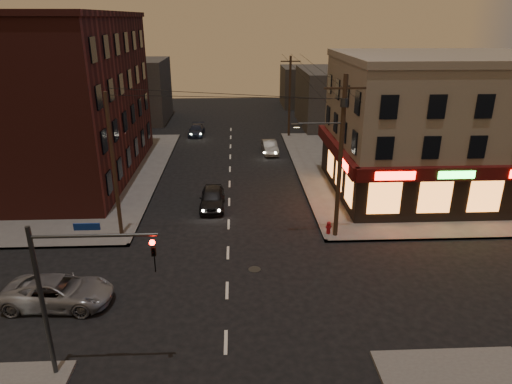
{
  "coord_description": "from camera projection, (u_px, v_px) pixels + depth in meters",
  "views": [
    {
      "loc": [
        0.56,
        -20.05,
        13.07
      ],
      "look_at": [
        1.75,
        5.68,
        3.2
      ],
      "focal_mm": 32.0,
      "sensor_mm": 36.0,
      "label": 1
    }
  ],
  "objects": [
    {
      "name": "sedan_near",
      "position": [
        212.0,
        198.0,
        33.34
      ],
      "size": [
        1.77,
        4.37,
        1.49
      ],
      "primitive_type": "imported",
      "rotation": [
        0.0,
        0.0,
        -0.0
      ],
      "color": "black",
      "rests_on": "ground"
    },
    {
      "name": "fire_hydrant",
      "position": [
        329.0,
        227.0,
        29.02
      ],
      "size": [
        0.38,
        0.38,
        0.84
      ],
      "rotation": [
        0.0,
        0.0,
        0.32
      ],
      "color": "maroon",
      "rests_on": "sidewalk_ne"
    },
    {
      "name": "utility_pole_main",
      "position": [
        339.0,
        150.0,
        27.0
      ],
      "size": [
        4.2,
        0.44,
        10.0
      ],
      "color": "#382619",
      "rests_on": "sidewalk_ne"
    },
    {
      "name": "bg_building_nw",
      "position": [
        133.0,
        91.0,
        60.55
      ],
      "size": [
        9.0,
        10.0,
        8.0
      ],
      "primitive_type": "cube",
      "color": "#3F3D3A",
      "rests_on": "ground"
    },
    {
      "name": "bg_building_ne_b",
      "position": [
        308.0,
        86.0,
        71.31
      ],
      "size": [
        8.0,
        8.0,
        6.0
      ],
      "primitive_type": "cube",
      "color": "#3F3D3A",
      "rests_on": "ground"
    },
    {
      "name": "pizza_building",
      "position": [
        437.0,
        126.0,
        34.66
      ],
      "size": [
        15.85,
        12.85,
        10.5
      ],
      "color": "gray",
      "rests_on": "sidewalk_ne"
    },
    {
      "name": "ground",
      "position": [
        227.0,
        290.0,
        23.36
      ],
      "size": [
        120.0,
        120.0,
        0.0
      ],
      "primitive_type": "plane",
      "color": "black",
      "rests_on": "ground"
    },
    {
      "name": "suv_cross",
      "position": [
        58.0,
        292.0,
        21.97
      ],
      "size": [
        5.3,
        2.71,
        1.43
      ],
      "primitive_type": "imported",
      "rotation": [
        0.0,
        0.0,
        1.5
      ],
      "color": "gray",
      "rests_on": "ground"
    },
    {
      "name": "sidewalk_nw",
      "position": [
        26.0,
        175.0,
        40.28
      ],
      "size": [
        24.0,
        28.0,
        0.15
      ],
      "primitive_type": "cube",
      "color": "#514F4C",
      "rests_on": "ground"
    },
    {
      "name": "sidewalk_ne",
      "position": [
        426.0,
        169.0,
        41.83
      ],
      "size": [
        24.0,
        28.0,
        0.15
      ],
      "primitive_type": "cube",
      "color": "#514F4C",
      "rests_on": "ground"
    },
    {
      "name": "sedan_mid",
      "position": [
        270.0,
        147.0,
        46.68
      ],
      "size": [
        1.67,
        4.1,
        1.32
      ],
      "primitive_type": "imported",
      "rotation": [
        0.0,
        0.0,
        0.07
      ],
      "color": "slate",
      "rests_on": "ground"
    },
    {
      "name": "utility_pole_far",
      "position": [
        290.0,
        97.0,
        51.84
      ],
      "size": [
        0.26,
        0.26,
        9.0
      ],
      "primitive_type": "cylinder",
      "color": "#382619",
      "rests_on": "sidewalk_ne"
    },
    {
      "name": "sedan_far",
      "position": [
        196.0,
        130.0,
        53.93
      ],
      "size": [
        1.9,
        4.28,
        1.22
      ],
      "primitive_type": "imported",
      "rotation": [
        0.0,
        0.0,
        -0.05
      ],
      "color": "#181F31",
      "rests_on": "ground"
    },
    {
      "name": "traffic_signal",
      "position": [
        68.0,
        282.0,
        16.41
      ],
      "size": [
        4.49,
        0.32,
        6.47
      ],
      "color": "#333538",
      "rests_on": "ground"
    },
    {
      "name": "brick_apartment",
      "position": [
        55.0,
        100.0,
        38.08
      ],
      "size": [
        12.0,
        20.0,
        13.0
      ],
      "primitive_type": "cube",
      "color": "#481B17",
      "rests_on": "sidewalk_nw"
    },
    {
      "name": "bg_building_ne_a",
      "position": [
        340.0,
        98.0,
        58.16
      ],
      "size": [
        10.0,
        12.0,
        7.0
      ],
      "primitive_type": "cube",
      "color": "#3F3D3A",
      "rests_on": "ground"
    },
    {
      "name": "utility_pole_west",
      "position": [
        114.0,
        167.0,
        27.47
      ],
      "size": [
        0.24,
        0.24,
        9.0
      ],
      "primitive_type": "cylinder",
      "color": "#382619",
      "rests_on": "sidewalk_nw"
    }
  ]
}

